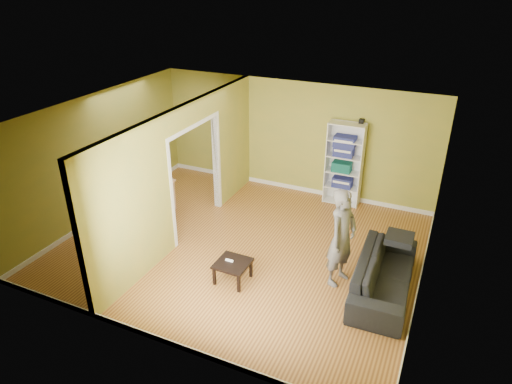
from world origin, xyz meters
TOP-DOWN VIEW (x-y plane):
  - room_shell at (0.00, 0.00)m, footprint 6.50×6.50m
  - partition at (-1.20, 0.00)m, footprint 0.22×5.50m
  - wall_speaker at (1.50, 2.69)m, footprint 0.10×0.10m
  - sofa at (2.70, -0.25)m, footprint 2.21×1.01m
  - person at (1.96, -0.30)m, footprint 0.86×0.75m
  - bookshelf at (1.25, 2.60)m, footprint 0.79×0.34m
  - paper_box_navy_a at (1.25, 2.56)m, footprint 0.43×0.28m
  - paper_box_teal at (1.20, 2.56)m, footprint 0.41×0.27m
  - paper_box_navy_b at (1.21, 2.56)m, footprint 0.42×0.27m
  - paper_box_navy_c at (1.22, 2.56)m, footprint 0.46×0.30m
  - coffee_table at (0.33, -1.04)m, footprint 0.55×0.55m
  - game_controller at (0.27, -1.03)m, footprint 0.14×0.04m
  - dining_table at (-2.54, 0.41)m, footprint 1.14×0.76m
  - chair_left at (-3.22, 0.38)m, footprint 0.52×0.52m
  - chair_near at (-2.41, -0.11)m, footprint 0.52×0.52m
  - chair_far at (-2.53, 0.98)m, footprint 0.56×0.56m

SIDE VIEW (x-z plane):
  - coffee_table at x=0.33m, z-range 0.13..0.50m
  - game_controller at x=0.27m, z-range 0.37..0.39m
  - sofa at x=2.70m, z-range 0.00..0.83m
  - chair_left at x=-3.22m, z-range 0.00..0.86m
  - chair_near at x=-2.41m, z-range 0.00..0.89m
  - chair_far at x=-2.53m, z-range 0.00..0.97m
  - paper_box_navy_a at x=1.25m, z-range 0.40..0.62m
  - dining_table at x=-2.54m, z-range 0.28..0.99m
  - paper_box_teal at x=1.20m, z-range 0.76..0.97m
  - bookshelf at x=1.25m, z-range 0.00..1.87m
  - person at x=1.96m, z-range 0.00..2.01m
  - paper_box_navy_b at x=1.21m, z-range 1.13..1.34m
  - room_shell at x=0.00m, z-range -1.95..4.55m
  - partition at x=-1.20m, z-range 0.00..2.60m
  - paper_box_navy_c at x=1.22m, z-range 1.36..1.60m
  - wall_speaker at x=1.50m, z-range 1.85..1.95m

